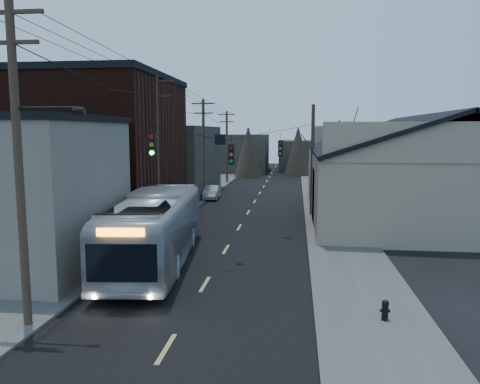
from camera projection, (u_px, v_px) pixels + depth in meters
The scene contains 14 objects.
road_surface at pixel (253, 205), 41.57m from camera, with size 9.00×110.00×0.02m, color black.
sidewalk_left at pixel (181, 203), 42.33m from camera, with size 4.00×110.00×0.12m, color #474744.
sidewalk_right at pixel (327, 206), 40.79m from camera, with size 4.00×110.00×0.12m, color #474744.
building_clapboard at pixel (16, 197), 21.51m from camera, with size 8.00×8.00×7.00m, color slate.
building_brick at pixel (96, 153), 32.27m from camera, with size 10.00×12.00×10.00m, color black.
building_left_far at pixel (167, 161), 48.16m from camera, with size 9.00×14.00×7.00m, color #302B26.
warehouse at pixel (421, 183), 34.76m from camera, with size 16.16×20.60×7.73m.
building_far_left at pixel (236, 153), 76.36m from camera, with size 10.00×12.00×6.00m, color #302B26.
building_far_right at pixel (315, 155), 79.80m from camera, with size 12.00×14.00×5.00m, color #302B26.
bare_tree at pixel (338, 176), 30.49m from camera, with size 0.40×0.40×7.20m, color black.
utility_lines at pixel (205, 152), 35.53m from camera, with size 11.24×45.28×10.50m.
bus at pixel (156, 229), 22.86m from camera, with size 2.96×12.65×3.52m, color #A6AAB2.
parked_car at pixel (212, 192), 45.11m from camera, with size 1.36×3.91×1.29m, color #9DA0A4.
fire_hydrant at pixel (385, 309), 15.83m from camera, with size 0.33×0.24×0.71m.
Camera 1 is at (3.79, -10.92, 6.47)m, focal length 35.00 mm.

